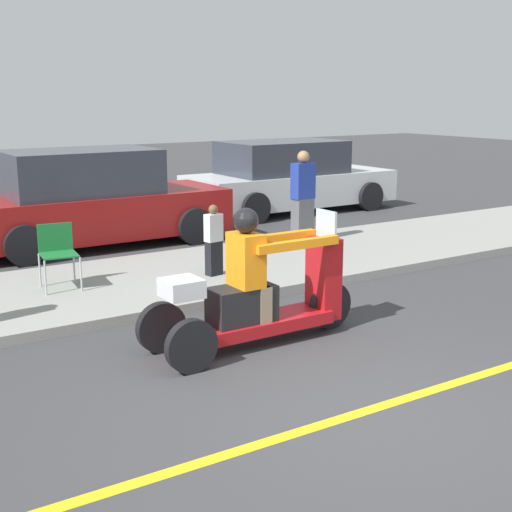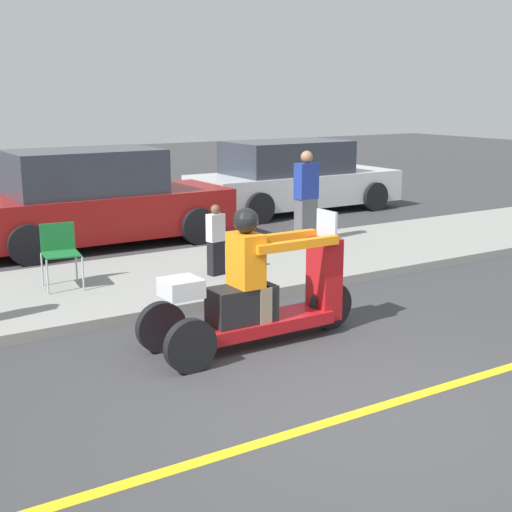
% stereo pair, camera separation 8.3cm
% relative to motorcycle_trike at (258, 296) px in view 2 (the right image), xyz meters
% --- Properties ---
extents(ground_plane, '(60.00, 60.00, 0.00)m').
position_rel_motorcycle_trike_xyz_m(ground_plane, '(-0.12, -1.86, -0.52)').
color(ground_plane, '#38383A').
extents(lane_stripe, '(24.00, 0.12, 0.01)m').
position_rel_motorcycle_trike_xyz_m(lane_stripe, '(-0.02, -1.86, -0.52)').
color(lane_stripe, gold).
rests_on(lane_stripe, ground).
extents(sidewalk_strip, '(28.00, 2.80, 0.12)m').
position_rel_motorcycle_trike_xyz_m(sidewalk_strip, '(-0.12, 2.74, -0.46)').
color(sidewalk_strip, gray).
rests_on(sidewalk_strip, ground).
extents(motorcycle_trike, '(2.45, 0.76, 1.46)m').
position_rel_motorcycle_trike_xyz_m(motorcycle_trike, '(0.00, 0.00, 0.00)').
color(motorcycle_trike, black).
rests_on(motorcycle_trike, ground).
extents(spectator_near_curb, '(0.25, 0.18, 0.98)m').
position_rel_motorcycle_trike_xyz_m(spectator_near_curb, '(0.83, 2.38, 0.08)').
color(spectator_near_curb, black).
rests_on(spectator_near_curb, sidewalk_strip).
extents(spectator_far_back, '(0.37, 0.24, 1.54)m').
position_rel_motorcycle_trike_xyz_m(spectator_far_back, '(3.16, 3.47, 0.34)').
color(spectator_far_back, '#515156').
rests_on(spectator_far_back, sidewalk_strip).
extents(folding_chair_set_back, '(0.52, 0.52, 0.82)m').
position_rel_motorcycle_trike_xyz_m(folding_chair_set_back, '(-1.17, 2.93, 0.11)').
color(folding_chair_set_back, '#A5A8AD').
rests_on(folding_chair_set_back, sidewalk_strip).
extents(parked_car_lot_right, '(4.50, 1.95, 1.65)m').
position_rel_motorcycle_trike_xyz_m(parked_car_lot_right, '(0.31, 5.71, 0.25)').
color(parked_car_lot_right, maroon).
rests_on(parked_car_lot_right, ground).
extents(parked_car_lot_left, '(4.70, 2.02, 1.56)m').
position_rel_motorcycle_trike_xyz_m(parked_car_lot_left, '(5.25, 6.84, 0.21)').
color(parked_car_lot_left, silver).
rests_on(parked_car_lot_left, ground).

